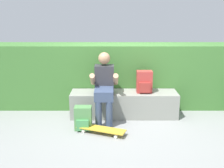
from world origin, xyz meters
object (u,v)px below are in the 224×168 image
bench_main (123,104)px  backpack_on_bench (143,82)px  person_skater (103,85)px  skateboard_near_person (100,129)px  backpack_on_ground (82,119)px

bench_main → backpack_on_bench: (0.37, -0.01, 0.42)m
bench_main → person_skater: (-0.36, -0.22, 0.43)m
skateboard_near_person → backpack_on_ground: 0.36m
person_skater → backpack_on_bench: bearing=16.1°
skateboard_near_person → backpack_on_ground: size_ratio=2.05×
person_skater → skateboard_near_person: bearing=-94.1°
backpack_on_bench → person_skater: bearing=-163.9°
bench_main → backpack_on_bench: bearing=-1.5°
bench_main → skateboard_near_person: (-0.40, -0.77, -0.16)m
bench_main → skateboard_near_person: bearing=-117.4°
person_skater → backpack_on_ground: size_ratio=3.03×
backpack_on_bench → skateboard_near_person: bearing=-135.2°
person_skater → bench_main: bearing=31.3°
bench_main → person_skater: size_ratio=1.62×
person_skater → backpack_on_ground: bearing=-130.9°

